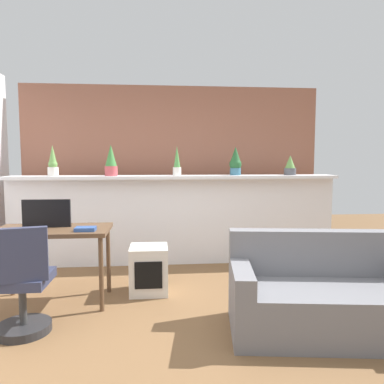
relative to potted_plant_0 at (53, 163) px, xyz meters
name	(u,v)px	position (x,y,z in m)	size (l,w,h in m)	color
ground_plane	(186,330)	(1.57, -1.92, -1.37)	(12.00, 12.00, 0.00)	brown
divider_wall	(175,221)	(1.57, 0.08, -0.79)	(4.37, 0.16, 1.17)	silver
plant_shelf	(175,177)	(1.57, 0.04, -0.19)	(4.37, 0.38, 0.04)	silver
brick_wall_behind	(173,171)	(1.57, 0.68, -0.12)	(4.37, 0.10, 2.50)	#935B47
potted_plant_0	(53,163)	(0.00, 0.00, 0.00)	(0.14, 0.14, 0.40)	silver
potted_plant_1	(111,161)	(0.73, 0.02, 0.03)	(0.16, 0.16, 0.41)	#B7474C
potted_plant_2	(177,162)	(1.60, 0.01, 0.01)	(0.11, 0.11, 0.40)	silver
potted_plant_3	(235,162)	(2.40, 0.07, 0.01)	(0.17, 0.17, 0.39)	#386B84
potted_plant_4	(290,166)	(3.16, 0.05, -0.04)	(0.16, 0.16, 0.27)	#4C4C51
desk	(53,237)	(0.31, -1.21, -0.71)	(1.10, 0.60, 0.75)	brown
tv_monitor	(47,213)	(0.24, -1.13, -0.48)	(0.47, 0.04, 0.28)	black
office_chair	(21,289)	(0.24, -1.89, -0.98)	(0.48, 0.49, 0.91)	#262628
side_cube_shelf	(149,269)	(1.24, -1.01, -1.12)	(0.40, 0.41, 0.50)	silver
book_on_desk	(85,229)	(0.66, -1.36, -0.61)	(0.19, 0.14, 0.04)	#2D4C8C
couch	(325,298)	(2.72, -2.03, -1.09)	(1.65, 0.96, 0.80)	slate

